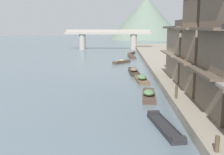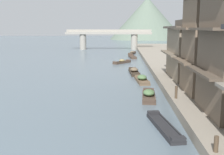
{
  "view_description": "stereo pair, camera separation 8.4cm",
  "coord_description": "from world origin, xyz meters",
  "px_view_note": "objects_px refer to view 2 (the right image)",
  "views": [
    {
      "loc": [
        4.16,
        -6.67,
        5.94
      ],
      "look_at": [
        3.17,
        18.11,
        1.33
      ],
      "focal_mm": 42.91,
      "sensor_mm": 36.0,
      "label": 1
    },
    {
      "loc": [
        4.25,
        -6.66,
        5.94
      ],
      "look_at": [
        3.17,
        18.11,
        1.33
      ],
      "focal_mm": 42.91,
      "sensor_mm": 36.0,
      "label": 2
    }
  ],
  "objects_px": {
    "boat_moored_far": "(122,62)",
    "boat_midriver_drifting": "(134,71)",
    "mooring_post_dock_mid": "(176,92)",
    "stone_bridge": "(108,37)",
    "boat_upstream_distant": "(142,79)",
    "boat_moored_nearest": "(164,127)",
    "boat_midriver_upstream": "(149,95)",
    "house_waterfront_narrow": "(194,50)",
    "boat_moored_third": "(132,53)",
    "boat_moored_second": "(132,57)",
    "house_waterfront_tall": "(216,40)",
    "mooring_post_dock_near": "(216,144)"
  },
  "relations": [
    {
      "from": "boat_moored_far",
      "to": "boat_midriver_drifting",
      "type": "xyz_separation_m",
      "value": [
        1.69,
        -10.36,
        0.02
      ]
    },
    {
      "from": "mooring_post_dock_mid",
      "to": "stone_bridge",
      "type": "relative_size",
      "value": 0.04
    },
    {
      "from": "boat_moored_far",
      "to": "boat_upstream_distant",
      "type": "relative_size",
      "value": 0.83
    },
    {
      "from": "boat_moored_nearest",
      "to": "mooring_post_dock_mid",
      "type": "relative_size",
      "value": 5.09
    },
    {
      "from": "boat_midriver_upstream",
      "to": "mooring_post_dock_mid",
      "type": "xyz_separation_m",
      "value": [
        1.83,
        -2.34,
        0.86
      ]
    },
    {
      "from": "boat_moored_nearest",
      "to": "house_waterfront_narrow",
      "type": "relative_size",
      "value": 0.61
    },
    {
      "from": "boat_moored_third",
      "to": "boat_midriver_upstream",
      "type": "xyz_separation_m",
      "value": [
        0.25,
        -39.36,
        0.05
      ]
    },
    {
      "from": "boat_midriver_upstream",
      "to": "boat_moored_third",
      "type": "bearing_deg",
      "value": 90.36
    },
    {
      "from": "house_waterfront_narrow",
      "to": "boat_moored_second",
      "type": "bearing_deg",
      "value": 102.59
    },
    {
      "from": "stone_bridge",
      "to": "house_waterfront_narrow",
      "type": "bearing_deg",
      "value": -75.78
    },
    {
      "from": "house_waterfront_tall",
      "to": "stone_bridge",
      "type": "height_order",
      "value": "house_waterfront_tall"
    },
    {
      "from": "mooring_post_dock_mid",
      "to": "boat_midriver_upstream",
      "type": "bearing_deg",
      "value": 128.09
    },
    {
      "from": "mooring_post_dock_near",
      "to": "mooring_post_dock_mid",
      "type": "distance_m",
      "value": 8.93
    },
    {
      "from": "boat_upstream_distant",
      "to": "house_waterfront_narrow",
      "type": "relative_size",
      "value": 0.55
    },
    {
      "from": "house_waterfront_narrow",
      "to": "mooring_post_dock_mid",
      "type": "xyz_separation_m",
      "value": [
        -3.47,
        -8.81,
        -2.52
      ]
    },
    {
      "from": "boat_moored_second",
      "to": "boat_moored_third",
      "type": "bearing_deg",
      "value": 88.87
    },
    {
      "from": "boat_midriver_drifting",
      "to": "boat_moored_third",
      "type": "bearing_deg",
      "value": 88.9
    },
    {
      "from": "boat_moored_third",
      "to": "house_waterfront_narrow",
      "type": "height_order",
      "value": "house_waterfront_narrow"
    },
    {
      "from": "boat_moored_far",
      "to": "boat_midriver_drifting",
      "type": "bearing_deg",
      "value": -80.75
    },
    {
      "from": "mooring_post_dock_near",
      "to": "house_waterfront_tall",
      "type": "bearing_deg",
      "value": 73.01
    },
    {
      "from": "boat_moored_nearest",
      "to": "boat_moored_far",
      "type": "relative_size",
      "value": 1.34
    },
    {
      "from": "house_waterfront_tall",
      "to": "mooring_post_dock_near",
      "type": "xyz_separation_m",
      "value": [
        -3.35,
        -10.97,
        -3.96
      ]
    },
    {
      "from": "boat_moored_second",
      "to": "stone_bridge",
      "type": "bearing_deg",
      "value": 106.19
    },
    {
      "from": "boat_moored_second",
      "to": "mooring_post_dock_mid",
      "type": "xyz_separation_m",
      "value": [
        2.22,
        -34.3,
        0.99
      ]
    },
    {
      "from": "boat_moored_second",
      "to": "boat_moored_third",
      "type": "height_order",
      "value": "boat_moored_third"
    },
    {
      "from": "boat_moored_nearest",
      "to": "boat_midriver_upstream",
      "type": "distance_m",
      "value": 6.91
    },
    {
      "from": "boat_midriver_upstream",
      "to": "boat_moored_second",
      "type": "bearing_deg",
      "value": 90.71
    },
    {
      "from": "mooring_post_dock_near",
      "to": "stone_bridge",
      "type": "relative_size",
      "value": 0.03
    },
    {
      "from": "boat_upstream_distant",
      "to": "mooring_post_dock_mid",
      "type": "xyz_separation_m",
      "value": [
        1.93,
        -9.61,
        0.86
      ]
    },
    {
      "from": "boat_moored_nearest",
      "to": "boat_upstream_distant",
      "type": "height_order",
      "value": "boat_upstream_distant"
    },
    {
      "from": "boat_moored_nearest",
      "to": "mooring_post_dock_near",
      "type": "xyz_separation_m",
      "value": [
        1.55,
        -4.36,
        0.9
      ]
    },
    {
      "from": "boat_moored_third",
      "to": "boat_upstream_distant",
      "type": "height_order",
      "value": "boat_upstream_distant"
    },
    {
      "from": "boat_moored_far",
      "to": "boat_midriver_drifting",
      "type": "distance_m",
      "value": 10.5
    },
    {
      "from": "boat_moored_third",
      "to": "boat_midriver_drifting",
      "type": "height_order",
      "value": "boat_midriver_drifting"
    },
    {
      "from": "boat_moored_far",
      "to": "boat_midriver_upstream",
      "type": "bearing_deg",
      "value": -83.98
    },
    {
      "from": "boat_moored_third",
      "to": "boat_upstream_distant",
      "type": "relative_size",
      "value": 1.15
    },
    {
      "from": "boat_moored_second",
      "to": "boat_upstream_distant",
      "type": "xyz_separation_m",
      "value": [
        0.3,
        -24.69,
        0.13
      ]
    },
    {
      "from": "boat_moored_far",
      "to": "stone_bridge",
      "type": "relative_size",
      "value": 0.15
    },
    {
      "from": "boat_moored_nearest",
      "to": "boat_moored_third",
      "type": "bearing_deg",
      "value": 90.65
    },
    {
      "from": "boat_moored_third",
      "to": "stone_bridge",
      "type": "distance_m",
      "value": 15.06
    },
    {
      "from": "boat_moored_far",
      "to": "stone_bridge",
      "type": "height_order",
      "value": "stone_bridge"
    },
    {
      "from": "boat_moored_second",
      "to": "boat_moored_far",
      "type": "bearing_deg",
      "value": -103.19
    },
    {
      "from": "house_waterfront_tall",
      "to": "house_waterfront_narrow",
      "type": "height_order",
      "value": "house_waterfront_tall"
    },
    {
      "from": "house_waterfront_tall",
      "to": "stone_bridge",
      "type": "distance_m",
      "value": 54.26
    },
    {
      "from": "boat_midriver_drifting",
      "to": "stone_bridge",
      "type": "xyz_separation_m",
      "value": [
        -5.65,
        39.84,
        3.31
      ]
    },
    {
      "from": "boat_midriver_drifting",
      "to": "mooring_post_dock_mid",
      "type": "height_order",
      "value": "mooring_post_dock_mid"
    },
    {
      "from": "boat_moored_second",
      "to": "boat_moored_far",
      "type": "height_order",
      "value": "boat_moored_far"
    },
    {
      "from": "boat_upstream_distant",
      "to": "house_waterfront_narrow",
      "type": "bearing_deg",
      "value": -8.42
    },
    {
      "from": "house_waterfront_tall",
      "to": "house_waterfront_narrow",
      "type": "bearing_deg",
      "value": 89.01
    },
    {
      "from": "boat_midriver_drifting",
      "to": "mooring_post_dock_near",
      "type": "bearing_deg",
      "value": -83.87
    }
  ]
}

